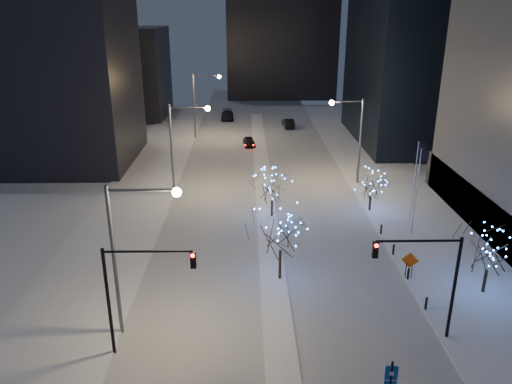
{
  "coord_description": "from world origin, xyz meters",
  "views": [
    {
      "loc": [
        -1.99,
        -24.88,
        19.57
      ],
      "look_at": [
        -1.19,
        14.13,
        5.0
      ],
      "focal_mm": 35.0,
      "sensor_mm": 36.0,
      "label": 1
    }
  ],
  "objects_px": {
    "traffic_signal_west": "(134,284)",
    "holiday_tree_plaza_far": "(372,184)",
    "holiday_tree_plaza_near": "(490,251)",
    "construction_sign": "(410,263)",
    "street_lamp_w_mid": "(181,137)",
    "traffic_signal_east": "(431,272)",
    "street_lamp_east": "(353,130)",
    "street_lamp_w_far": "(201,97)",
    "car_mid": "(288,123)",
    "holiday_tree_median_far": "(272,187)",
    "car_near": "(249,142)",
    "street_lamp_w_near": "(130,241)",
    "holiday_tree_median_near": "(281,231)",
    "car_far": "(227,115)"
  },
  "relations": [
    {
      "from": "street_lamp_w_near",
      "to": "holiday_tree_median_far",
      "type": "distance_m",
      "value": 20.93
    },
    {
      "from": "traffic_signal_west",
      "to": "car_mid",
      "type": "relative_size",
      "value": 1.52
    },
    {
      "from": "car_mid",
      "to": "street_lamp_w_far",
      "type": "bearing_deg",
      "value": 22.61
    },
    {
      "from": "car_mid",
      "to": "holiday_tree_median_far",
      "type": "distance_m",
      "value": 39.27
    },
    {
      "from": "car_mid",
      "to": "street_lamp_w_mid",
      "type": "bearing_deg",
      "value": 61.68
    },
    {
      "from": "holiday_tree_median_far",
      "to": "construction_sign",
      "type": "height_order",
      "value": "holiday_tree_median_far"
    },
    {
      "from": "street_lamp_w_far",
      "to": "holiday_tree_median_far",
      "type": "relative_size",
      "value": 2.08
    },
    {
      "from": "holiday_tree_median_near",
      "to": "street_lamp_east",
      "type": "bearing_deg",
      "value": 66.15
    },
    {
      "from": "traffic_signal_east",
      "to": "holiday_tree_median_near",
      "type": "xyz_separation_m",
      "value": [
        -8.44,
        7.33,
        -0.64
      ]
    },
    {
      "from": "traffic_signal_east",
      "to": "car_mid",
      "type": "height_order",
      "value": "traffic_signal_east"
    },
    {
      "from": "street_lamp_w_mid",
      "to": "car_near",
      "type": "distance_m",
      "value": 22.19
    },
    {
      "from": "car_mid",
      "to": "holiday_tree_plaza_near",
      "type": "xyz_separation_m",
      "value": [
        9.85,
        -53.16,
        2.67
      ]
    },
    {
      "from": "street_lamp_east",
      "to": "traffic_signal_east",
      "type": "height_order",
      "value": "street_lamp_east"
    },
    {
      "from": "street_lamp_w_mid",
      "to": "holiday_tree_median_far",
      "type": "distance_m",
      "value": 11.98
    },
    {
      "from": "street_lamp_w_near",
      "to": "construction_sign",
      "type": "height_order",
      "value": "street_lamp_w_near"
    },
    {
      "from": "traffic_signal_east",
      "to": "car_near",
      "type": "xyz_separation_m",
      "value": [
        -10.48,
        46.1,
        -4.08
      ]
    },
    {
      "from": "car_far",
      "to": "holiday_tree_median_near",
      "type": "xyz_separation_m",
      "value": [
        5.91,
        -57.51,
        3.32
      ]
    },
    {
      "from": "holiday_tree_median_far",
      "to": "street_lamp_w_far",
      "type": "bearing_deg",
      "value": 106.63
    },
    {
      "from": "traffic_signal_east",
      "to": "holiday_tree_median_far",
      "type": "height_order",
      "value": "traffic_signal_east"
    },
    {
      "from": "street_lamp_east",
      "to": "traffic_signal_west",
      "type": "xyz_separation_m",
      "value": [
        -18.52,
        -30.0,
        -1.69
      ]
    },
    {
      "from": "street_lamp_w_near",
      "to": "car_far",
      "type": "height_order",
      "value": "street_lamp_w_near"
    },
    {
      "from": "traffic_signal_west",
      "to": "construction_sign",
      "type": "relative_size",
      "value": 3.32
    },
    {
      "from": "street_lamp_east",
      "to": "traffic_signal_west",
      "type": "height_order",
      "value": "street_lamp_east"
    },
    {
      "from": "traffic_signal_west",
      "to": "traffic_signal_east",
      "type": "relative_size",
      "value": 1.0
    },
    {
      "from": "car_near",
      "to": "construction_sign",
      "type": "relative_size",
      "value": 1.88
    },
    {
      "from": "holiday_tree_median_near",
      "to": "street_lamp_w_mid",
      "type": "bearing_deg",
      "value": 116.81
    },
    {
      "from": "construction_sign",
      "to": "holiday_tree_median_far",
      "type": "bearing_deg",
      "value": 146.22
    },
    {
      "from": "car_mid",
      "to": "construction_sign",
      "type": "distance_m",
      "value": 51.32
    },
    {
      "from": "construction_sign",
      "to": "street_lamp_east",
      "type": "bearing_deg",
      "value": 107.93
    },
    {
      "from": "street_lamp_w_far",
      "to": "car_mid",
      "type": "bearing_deg",
      "value": 27.2
    },
    {
      "from": "car_mid",
      "to": "holiday_tree_plaza_near",
      "type": "distance_m",
      "value": 54.14
    },
    {
      "from": "car_near",
      "to": "car_mid",
      "type": "height_order",
      "value": "car_mid"
    },
    {
      "from": "street_lamp_w_mid",
      "to": "street_lamp_w_far",
      "type": "relative_size",
      "value": 1.0
    },
    {
      "from": "holiday_tree_median_far",
      "to": "holiday_tree_plaza_far",
      "type": "distance_m",
      "value": 10.09
    },
    {
      "from": "street_lamp_w_mid",
      "to": "holiday_tree_plaza_near",
      "type": "bearing_deg",
      "value": -40.94
    },
    {
      "from": "car_near",
      "to": "holiday_tree_plaza_near",
      "type": "relative_size",
      "value": 0.78
    },
    {
      "from": "traffic_signal_east",
      "to": "street_lamp_east",
      "type": "bearing_deg",
      "value": 87.74
    },
    {
      "from": "construction_sign",
      "to": "car_near",
      "type": "bearing_deg",
      "value": 124.31
    },
    {
      "from": "car_near",
      "to": "car_far",
      "type": "height_order",
      "value": "car_far"
    },
    {
      "from": "street_lamp_w_near",
      "to": "holiday_tree_plaza_far",
      "type": "height_order",
      "value": "street_lamp_w_near"
    },
    {
      "from": "street_lamp_w_far",
      "to": "construction_sign",
      "type": "relative_size",
      "value": 4.74
    },
    {
      "from": "traffic_signal_west",
      "to": "holiday_tree_plaza_far",
      "type": "distance_m",
      "value": 28.87
    },
    {
      "from": "street_lamp_w_near",
      "to": "car_near",
      "type": "distance_m",
      "value": 46.07
    },
    {
      "from": "street_lamp_w_mid",
      "to": "traffic_signal_west",
      "type": "bearing_deg",
      "value": -88.94
    },
    {
      "from": "traffic_signal_east",
      "to": "holiday_tree_plaza_far",
      "type": "relative_size",
      "value": 1.58
    },
    {
      "from": "street_lamp_w_mid",
      "to": "street_lamp_east",
      "type": "relative_size",
      "value": 1.0
    },
    {
      "from": "street_lamp_east",
      "to": "holiday_tree_plaza_far",
      "type": "height_order",
      "value": "street_lamp_east"
    },
    {
      "from": "holiday_tree_plaza_near",
      "to": "construction_sign",
      "type": "height_order",
      "value": "holiday_tree_plaza_near"
    },
    {
      "from": "holiday_tree_plaza_far",
      "to": "construction_sign",
      "type": "bearing_deg",
      "value": -90.85
    },
    {
      "from": "car_far",
      "to": "holiday_tree_median_far",
      "type": "distance_m",
      "value": 45.88
    }
  ]
}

